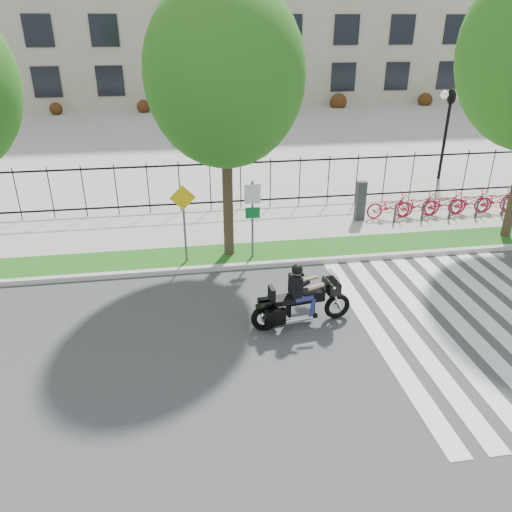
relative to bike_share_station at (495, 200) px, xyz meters
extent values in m
plane|color=#3D3D40|center=(-9.80, -7.20, -0.64)|extent=(120.00, 120.00, 0.00)
cube|color=#B7B4AC|center=(-9.80, -3.10, -0.56)|extent=(60.00, 0.20, 0.15)
cube|color=#1A5114|center=(-9.80, -2.25, -0.56)|extent=(60.00, 1.50, 0.15)
cube|color=gray|center=(-9.80, 0.25, -0.56)|extent=(60.00, 3.50, 0.15)
cube|color=gray|center=(-9.80, 17.80, -0.59)|extent=(80.00, 34.00, 0.10)
cylinder|color=black|center=(0.20, 4.80, 1.36)|extent=(0.14, 0.14, 4.00)
cylinder|color=black|center=(0.20, 4.80, 3.26)|extent=(0.06, 0.70, 0.70)
sphere|color=white|center=(-0.15, 4.80, 3.36)|extent=(0.36, 0.36, 0.36)
sphere|color=white|center=(0.55, 4.80, 3.36)|extent=(0.36, 0.36, 0.36)
cylinder|color=#34281C|center=(-10.74, -2.25, 1.58)|extent=(0.32, 0.32, 4.14)
ellipsoid|color=#1D5814|center=(-10.74, -2.25, 5.01)|extent=(4.54, 4.54, 5.22)
cube|color=#2D2D33|center=(-5.53, 0.00, 0.26)|extent=(0.35, 0.25, 1.50)
imported|color=#A9162D|center=(-4.33, 0.00, 0.00)|extent=(1.84, 0.64, 0.97)
cylinder|color=#2D2D33|center=(-4.33, -0.50, -0.14)|extent=(0.08, 0.08, 0.70)
imported|color=#A9162D|center=(-3.23, 0.00, 0.00)|extent=(1.84, 0.64, 0.97)
cylinder|color=#2D2D33|center=(-3.23, -0.50, -0.14)|extent=(0.08, 0.08, 0.70)
imported|color=#A9162D|center=(-2.13, 0.00, 0.00)|extent=(1.84, 0.64, 0.97)
cylinder|color=#2D2D33|center=(-2.13, -0.50, -0.14)|extent=(0.08, 0.08, 0.70)
imported|color=#A9162D|center=(-1.03, 0.00, 0.00)|extent=(1.84, 0.64, 0.97)
cylinder|color=#2D2D33|center=(-1.03, -0.50, -0.14)|extent=(0.08, 0.08, 0.70)
imported|color=#A9162D|center=(0.07, 0.00, 0.00)|extent=(1.84, 0.64, 0.97)
cylinder|color=#2D2D33|center=(0.07, -0.50, -0.14)|extent=(0.08, 0.08, 0.70)
cylinder|color=#59595B|center=(-10.02, -2.60, 0.76)|extent=(0.07, 0.07, 2.50)
cube|color=white|center=(-10.02, -2.64, 1.61)|extent=(0.50, 0.03, 0.60)
cube|color=#0C6626|center=(-10.02, -2.64, 1.01)|extent=(0.45, 0.03, 0.35)
cylinder|color=#59595B|center=(-12.12, -2.60, 0.71)|extent=(0.07, 0.07, 2.40)
cube|color=yellow|center=(-12.12, -2.64, 1.61)|extent=(0.78, 0.03, 0.78)
torus|color=black|center=(-8.38, -6.33, -0.29)|extent=(0.71, 0.22, 0.70)
torus|color=black|center=(-10.30, -6.57, -0.29)|extent=(0.76, 0.24, 0.74)
cube|color=black|center=(-8.58, -6.36, 0.33)|extent=(0.37, 0.59, 0.31)
cube|color=#26262B|center=(-8.51, -6.35, 0.57)|extent=(0.21, 0.52, 0.31)
cube|color=silver|center=(-9.39, -6.46, -0.18)|extent=(0.65, 0.42, 0.41)
cube|color=black|center=(-9.09, -6.42, 0.16)|extent=(0.60, 0.41, 0.26)
cube|color=black|center=(-9.75, -6.50, 0.14)|extent=(0.75, 0.45, 0.14)
cube|color=black|center=(-10.15, -6.55, 0.36)|extent=(0.14, 0.36, 0.35)
cube|color=black|center=(-10.11, -6.86, -0.13)|extent=(0.53, 0.22, 0.41)
cube|color=black|center=(-10.19, -6.25, -0.13)|extent=(0.53, 0.22, 0.41)
cube|color=black|center=(-9.54, -6.48, 0.50)|extent=(0.29, 0.43, 0.53)
sphere|color=tan|center=(-9.51, -6.47, 0.89)|extent=(0.23, 0.23, 0.23)
sphere|color=black|center=(-9.51, -6.47, 0.93)|extent=(0.27, 0.27, 0.27)
camera|label=1|loc=(-12.18, -16.93, 6.38)|focal=35.00mm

